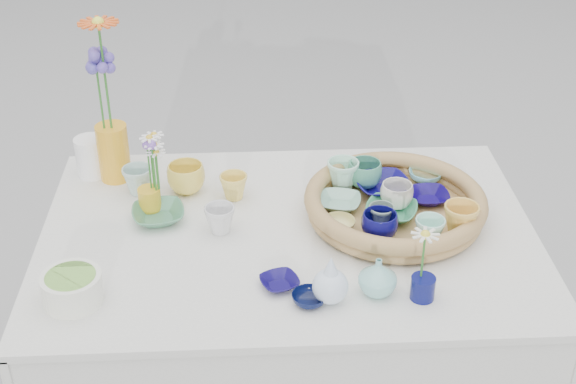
{
  "coord_description": "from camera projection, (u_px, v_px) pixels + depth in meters",
  "views": [
    {
      "loc": [
        -0.09,
        -1.69,
        1.91
      ],
      "look_at": [
        0.0,
        0.02,
        0.87
      ],
      "focal_mm": 50.0,
      "sensor_mm": 36.0,
      "label": 1
    }
  ],
  "objects": [
    {
      "name": "loose_ceramic_4",
      "position": [
        280.0,
        283.0,
        1.85
      ],
      "size": [
        0.11,
        0.11,
        0.02
      ],
      "primitive_type": "imported",
      "rotation": [
        0.0,
        0.0,
        0.37
      ],
      "color": "#11094C",
      "rests_on": "display_table"
    },
    {
      "name": "tray_ceramic_11",
      "position": [
        429.0,
        231.0,
        1.95
      ],
      "size": [
        0.09,
        0.09,
        0.07
      ],
      "primitive_type": "imported",
      "rotation": [
        0.0,
        0.0,
        -0.18
      ],
      "color": "#A8E8D3",
      "rests_on": "wicker_tray"
    },
    {
      "name": "tray_ceramic_7",
      "position": [
        397.0,
        195.0,
        2.09
      ],
      "size": [
        0.11,
        0.11,
        0.07
      ],
      "primitive_type": "imported",
      "rotation": [
        0.0,
        0.0,
        0.28
      ],
      "color": "silver",
      "rests_on": "wicker_tray"
    },
    {
      "name": "hydrangea",
      "position": [
        100.0,
        96.0,
        2.13
      ],
      "size": [
        0.09,
        0.09,
        0.27
      ],
      "primitive_type": null,
      "rotation": [
        0.0,
        0.0,
        0.26
      ],
      "color": "#4E45A4",
      "rests_on": "tall_vase_yellow"
    },
    {
      "name": "loose_ceramic_3",
      "position": [
        220.0,
        219.0,
        2.03
      ],
      "size": [
        0.09,
        0.09,
        0.07
      ],
      "primitive_type": "imported",
      "rotation": [
        0.0,
        0.0,
        0.14
      ],
      "color": "silver",
      "rests_on": "display_table"
    },
    {
      "name": "tray_ceramic_12",
      "position": [
        365.0,
        174.0,
        2.18
      ],
      "size": [
        0.12,
        0.12,
        0.07
      ],
      "primitive_type": "imported",
      "rotation": [
        0.0,
        0.0,
        0.33
      ],
      "color": "#449173",
      "rests_on": "wicker_tray"
    },
    {
      "name": "bud_vase_seafoam",
      "position": [
        378.0,
        276.0,
        1.81
      ],
      "size": [
        0.11,
        0.11,
        0.09
      ],
      "primitive_type": "imported",
      "rotation": [
        0.0,
        0.0,
        -0.23
      ],
      "color": "#84C9C2",
      "rests_on": "display_table"
    },
    {
      "name": "single_daisy",
      "position": [
        423.0,
        256.0,
        1.76
      ],
      "size": [
        0.09,
        0.09,
        0.13
      ],
      "primitive_type": null,
      "rotation": [
        0.0,
        0.0,
        0.36
      ],
      "color": "white",
      "rests_on": "bud_vase_cobalt"
    },
    {
      "name": "tray_ceramic_9",
      "position": [
        379.0,
        226.0,
        1.97
      ],
      "size": [
        0.1,
        0.1,
        0.07
      ],
      "primitive_type": "imported",
      "rotation": [
        0.0,
        0.0,
        -0.16
      ],
      "color": "#090850",
      "rests_on": "wicker_tray"
    },
    {
      "name": "bud_vase_paleblue",
      "position": [
        331.0,
        279.0,
        1.77
      ],
      "size": [
        0.09,
        0.09,
        0.13
      ],
      "primitive_type": null,
      "rotation": [
        0.0,
        0.0,
        -0.08
      ],
      "color": "silver",
      "rests_on": "display_table"
    },
    {
      "name": "loose_ceramic_5",
      "position": [
        138.0,
        180.0,
        2.19
      ],
      "size": [
        0.09,
        0.09,
        0.08
      ],
      "primitive_type": "imported",
      "rotation": [
        0.0,
        0.0,
        -0.05
      ],
      "color": "#A7C8BF",
      "rests_on": "display_table"
    },
    {
      "name": "tray_ceramic_1",
      "position": [
        429.0,
        197.0,
        2.13
      ],
      "size": [
        0.11,
        0.11,
        0.03
      ],
      "primitive_type": "imported",
      "rotation": [
        0.0,
        0.0,
        0.07
      ],
      "color": "#0D0353",
      "rests_on": "wicker_tray"
    },
    {
      "name": "tray_ceramic_2",
      "position": [
        461.0,
        220.0,
        1.98
      ],
      "size": [
        0.09,
        0.09,
        0.08
      ],
      "primitive_type": "imported",
      "rotation": [
        0.0,
        0.0,
        0.03
      ],
      "color": "#EAB74E",
      "rests_on": "wicker_tray"
    },
    {
      "name": "tray_ceramic_6",
      "position": [
        343.0,
        175.0,
        2.17
      ],
      "size": [
        0.11,
        0.11,
        0.08
      ],
      "primitive_type": "imported",
      "rotation": [
        0.0,
        0.0,
        0.35
      ],
      "color": "#B4F3D4",
      "rests_on": "wicker_tray"
    },
    {
      "name": "tray_ceramic_0",
      "position": [
        382.0,
        186.0,
        2.17
      ],
      "size": [
        0.17,
        0.17,
        0.04
      ],
      "primitive_type": "imported",
      "rotation": [
        0.0,
        0.0,
        0.17
      ],
      "color": "#0E0963",
      "rests_on": "wicker_tray"
    },
    {
      "name": "white_pitcher",
      "position": [
        91.0,
        157.0,
        2.26
      ],
      "size": [
        0.14,
        0.12,
        0.11
      ],
      "primitive_type": null,
      "rotation": [
        0.0,
        0.0,
        -0.31
      ],
      "color": "white",
      "rests_on": "display_table"
    },
    {
      "name": "fluted_bowl",
      "position": [
        72.0,
        288.0,
        1.79
      ],
      "size": [
        0.14,
        0.14,
        0.07
      ],
      "primitive_type": null,
      "rotation": [
        0.0,
        0.0,
        0.03
      ],
      "color": "white",
      "rests_on": "display_table"
    },
    {
      "name": "loose_ceramic_2",
      "position": [
        158.0,
        215.0,
        2.08
      ],
      "size": [
        0.16,
        0.16,
        0.03
      ],
      "primitive_type": "imported",
      "rotation": [
        0.0,
        0.0,
        0.18
      ],
      "color": "#468560",
      "rests_on": "display_table"
    },
    {
      "name": "daisy_cup",
      "position": [
        150.0,
        199.0,
        2.12
      ],
      "size": [
        0.06,
        0.06,
        0.06
      ],
      "primitive_type": "cylinder",
      "rotation": [
        0.0,
        0.0,
        -0.08
      ],
      "color": "gold",
      "rests_on": "display_table"
    },
    {
      "name": "tray_ceramic_10",
      "position": [
        339.0,
        224.0,
        2.02
      ],
      "size": [
        0.09,
        0.09,
        0.03
      ],
      "primitive_type": "imported",
      "rotation": [
        0.0,
        0.0,
        0.17
      ],
      "color": "#DFD781",
      "rests_on": "wicker_tray"
    },
    {
      "name": "loose_ceramic_0",
      "position": [
        186.0,
        178.0,
        2.19
      ],
      "size": [
        0.13,
        0.13,
        0.08
      ],
      "primitive_type": "imported",
      "rotation": [
        0.0,
        0.0,
        0.35
      ],
      "color": "#EACC4E",
      "rests_on": "display_table"
    },
    {
      "name": "bud_vase_cobalt",
      "position": [
        423.0,
        288.0,
        1.8
      ],
      "size": [
        0.06,
        0.06,
        0.06
      ],
      "primitive_type": "cylinder",
      "rotation": [
        0.0,
        0.0,
        0.02
      ],
      "color": "#0B0F52",
      "rests_on": "display_table"
    },
    {
      "name": "tray_ceramic_8",
      "position": [
        425.0,
        175.0,
        2.22
      ],
      "size": [
        0.11,
        0.11,
        0.03
      ],
      "primitive_type": "imported",
      "rotation": [
        0.0,
        0.0,
        0.19
      ],
      "color": "#78D7F4",
      "rests_on": "wicker_tray"
    },
    {
      "name": "wicker_tray",
      "position": [
        395.0,
        205.0,
        2.08
      ],
      "size": [
        0.47,
        0.47,
        0.08
      ],
      "primitive_type": null,
      "color": "#A27439",
      "rests_on": "display_table"
    },
    {
      "name": "tall_vase_yellow",
      "position": [
        114.0,
        152.0,
        2.23
      ],
      "size": [
        0.12,
        0.12,
        0.16
      ],
      "primitive_type": "cylinder",
      "rotation": [
        0.0,
        0.0,
        0.43
      ],
      "color": "gold",
      "rests_on": "display_table"
    },
    {
      "name": "loose_ceramic_6",
      "position": [
        309.0,
        299.0,
        1.79
      ],
      "size": [
        0.08,
        0.08,
        0.02
      ],
      "primitive_type": "imported",
      "rotation": [
        0.0,
        0.0,
        0.02
      ],
      "color": "#080E34",
      "rests_on": "display_table"
    },
    {
      "name": "daisy_posy",
      "position": [
        152.0,
        161.0,
        2.07
      ],
      "size": [
        0.09,
        0.09,
        0.16
      ],
      "primitive_type": null,
      "rotation": [
        0.0,
        0.0,
        0.16
      ],
      "color": "white",
      "rests_on": "daisy_cup"
    },
    {
      "name": "loose_ceramic_1",
      "position": [
        234.0,
        187.0,
        2.16
      ],
      "size": [
        0.1,
        0.1,
        0.07
      ],
      "primitive_type": "imported",
      "rotation": [
        0.0,
        0.0,
        -0.41
      ],
      "color": "#F2D15B",
      "rests_on": "display_table"
    },
    {
      "name": "tray_ceramic_3",
      "position": [
        391.0,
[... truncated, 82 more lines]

